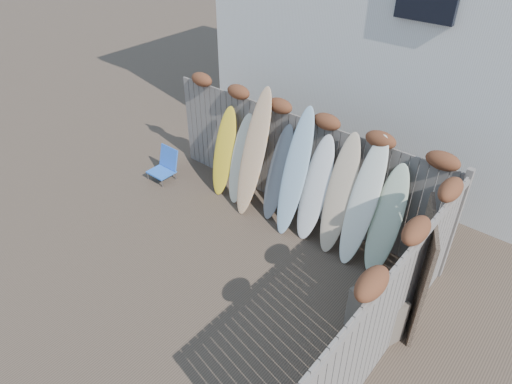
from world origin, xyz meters
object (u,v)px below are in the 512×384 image
Objects in this scene: beach_chair at (165,165)px; wooden_crate at (376,314)px; surfboard_0 at (224,152)px; lattice_panel at (420,270)px.

beach_chair is 0.90× the size of wooden_crate.
wooden_crate is (5.51, -0.84, 0.06)m from beach_chair.
wooden_crate is at bearing -23.71° from surfboard_0.
lattice_panel is 4.51m from surfboard_0.
lattice_panel reaches higher than beach_chair.
wooden_crate is 0.90m from lattice_panel.
surfboard_0 is (-4.19, 1.35, 0.53)m from wooden_crate.
wooden_crate reaches higher than beach_chair.
beach_chair is at bearing 171.32° from wooden_crate.
lattice_panel is at bearing -14.71° from surfboard_0.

